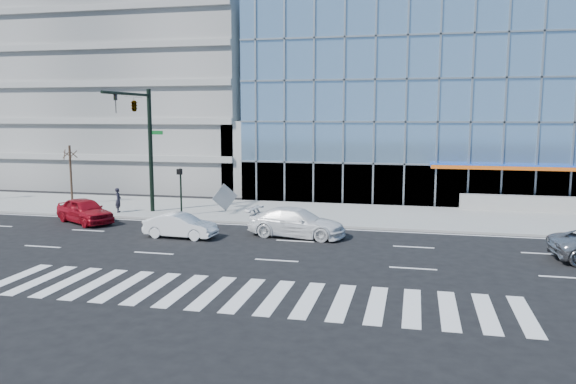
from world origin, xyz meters
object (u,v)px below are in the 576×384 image
street_tree_near (70,153)px  ped_signal_post (180,184)px  white_suv (297,223)px  white_sedan (180,226)px  tilted_panel (225,197)px  traffic_signal (139,120)px  red_sedan (85,211)px  pedestrian (118,200)px

street_tree_near → ped_signal_post: bearing=-15.1°
white_suv → white_sedan: bearing=112.2°
street_tree_near → white_sedan: street_tree_near is taller
white_suv → street_tree_near: bearing=77.5°
street_tree_near → white_suv: street_tree_near is taller
white_sedan → tilted_panel: (-0.18, 7.67, 0.43)m
traffic_signal → white_suv: bearing=-17.7°
street_tree_near → red_sedan: (4.54, -5.50, -3.02)m
pedestrian → street_tree_near: bearing=42.8°
traffic_signal → tilted_panel: size_ratio=6.15×
pedestrian → ped_signal_post: bearing=-113.4°
red_sedan → pedestrian: pedestrian is taller
red_sedan → tilted_panel: size_ratio=3.42×
traffic_signal → tilted_panel: (4.66, 2.60, -5.10)m
white_suv → red_sedan: 13.33m
white_sedan → pedestrian: (-6.80, 5.58, 0.31)m
traffic_signal → tilted_panel: bearing=29.1°
traffic_signal → white_sedan: size_ratio=2.06×
white_sedan → red_sedan: size_ratio=0.87×
traffic_signal → ped_signal_post: (2.50, 0.37, -4.02)m
tilted_panel → white_sedan: bearing=-130.5°
tilted_panel → ped_signal_post: bearing=-176.0°
traffic_signal → ped_signal_post: traffic_signal is taller
street_tree_near → white_sedan: (11.84, -8.00, -3.14)m
white_suv → red_sedan: white_suv is taller
street_tree_near → traffic_signal: bearing=-22.7°
traffic_signal → white_sedan: bearing=-46.3°
traffic_signal → white_suv: (10.84, -3.46, -5.40)m
tilted_panel → white_suv: bearing=-86.2°
ped_signal_post → red_sedan: size_ratio=0.67×
white_suv → red_sedan: (-13.30, 0.90, -0.01)m
white_suv → pedestrian: 13.41m
ped_signal_post → tilted_panel: ped_signal_post is taller
white_suv → white_sedan: (-6.00, -1.61, -0.13)m
street_tree_near → pedestrian: bearing=-25.6°
traffic_signal → tilted_panel: 7.38m
white_sedan → tilted_panel: tilted_panel is taller
traffic_signal → red_sedan: bearing=-133.8°
white_sedan → red_sedan: red_sedan is taller
red_sedan → tilted_panel: tilted_panel is taller
ped_signal_post → red_sedan: (-4.96, -2.94, -1.38)m
red_sedan → tilted_panel: (7.13, 5.17, 0.31)m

